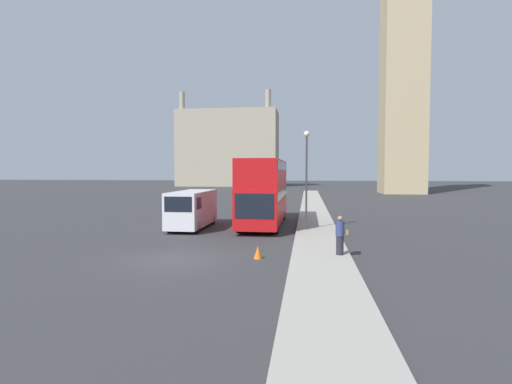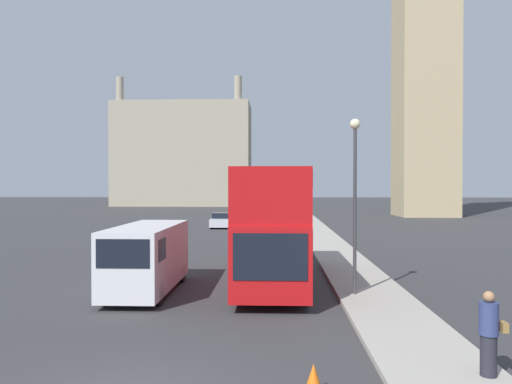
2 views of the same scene
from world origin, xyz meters
The scene contains 9 objects.
ground_plane centered at (0.00, 0.00, 0.00)m, with size 300.00×300.00×0.00m, color #333335.
sidewalk_strip centered at (6.28, 0.00, 0.07)m, with size 2.56×120.00×0.15m.
building_block_distant centered at (-14.84, 86.07, 9.74)m, with size 25.49×11.20×23.69m.
red_double_decker_bus centered at (2.68, 11.10, 2.52)m, with size 2.61×10.14×4.54m.
white_van centered at (-1.88, 9.08, 1.33)m, with size 2.01×5.92×2.47m.
pedestrian centered at (7.10, 1.10, 1.00)m, with size 0.54×0.38×1.70m.
street_lamp centered at (5.61, 8.54, 4.13)m, with size 0.36×0.36×6.12m.
parked_sedan centered at (-2.14, 37.09, 0.64)m, with size 1.86×4.23×1.38m.
traffic_cone centered at (3.57, 0.53, 0.28)m, with size 0.36×0.36×0.55m.
Camera 1 is at (5.68, -16.39, 3.76)m, focal length 28.00 mm.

